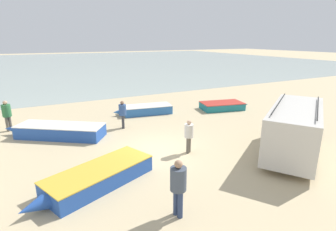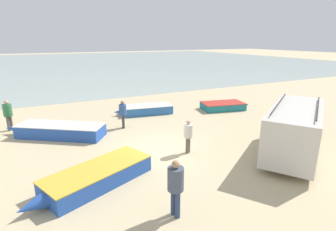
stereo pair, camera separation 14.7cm
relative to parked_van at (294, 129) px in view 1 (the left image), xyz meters
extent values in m
plane|color=tan|center=(-5.23, 3.14, -1.23)|extent=(200.00, 200.00, 0.00)
cube|color=#99A89E|center=(-5.23, 55.14, -1.23)|extent=(120.00, 80.00, 0.01)
cube|color=beige|center=(-0.02, -0.02, 0.02)|extent=(5.57, 4.59, 1.94)
cube|color=black|center=(2.27, 1.49, -0.51)|extent=(1.07, 1.56, 0.87)
cube|color=#1E232D|center=(2.20, 1.45, 0.60)|extent=(1.00, 1.47, 0.62)
cylinder|color=black|center=(0.90, 1.61, -0.86)|extent=(0.73, 0.58, 0.73)
cylinder|color=black|center=(1.84, 0.19, -0.86)|extent=(0.73, 0.58, 0.73)
cylinder|color=black|center=(-1.88, -0.22, -0.86)|extent=(0.73, 0.58, 0.73)
cylinder|color=black|center=(-0.95, -1.64, -0.86)|extent=(0.73, 0.58, 0.73)
cylinder|color=black|center=(-0.44, 0.62, 1.11)|extent=(3.71, 2.47, 0.05)
cylinder|color=black|center=(0.40, -0.65, 1.11)|extent=(3.71, 2.47, 0.05)
cube|color=#234CA3|center=(-9.17, 7.16, -0.90)|extent=(4.57, 3.78, 0.65)
cone|color=#234CA3|center=(-11.46, 8.74, -0.90)|extent=(1.18, 1.08, 0.62)
cube|color=silver|center=(-9.17, 7.16, -0.64)|extent=(0.92, 1.21, 0.05)
cube|color=silver|center=(-9.17, 7.16, -0.56)|extent=(4.62, 3.82, 0.04)
cube|color=#234CA3|center=(-8.41, 1.45, -0.93)|extent=(4.19, 2.90, 0.59)
cone|color=#234CA3|center=(-10.62, 0.53, -0.93)|extent=(1.01, 0.85, 0.56)
cube|color=gold|center=(-8.41, 1.45, -0.70)|extent=(0.72, 1.36, 0.05)
cube|color=gold|center=(-8.41, 1.45, -0.62)|extent=(4.23, 2.93, 0.04)
cube|color=#1E757F|center=(2.20, 7.82, -0.98)|extent=(3.33, 2.28, 0.49)
cone|color=#1E757F|center=(4.01, 7.41, -0.98)|extent=(0.75, 0.60, 0.47)
cube|color=#B22D23|center=(2.20, 7.82, -0.80)|extent=(0.53, 1.54, 0.05)
cube|color=#B22D23|center=(2.20, 7.82, -0.72)|extent=(3.36, 2.30, 0.04)
cube|color=#2D66AD|center=(-3.22, 9.31, -0.95)|extent=(3.49, 1.92, 0.56)
cone|color=#2D66AD|center=(-5.22, 9.64, -0.95)|extent=(0.80, 0.64, 0.53)
cube|color=silver|center=(-3.22, 9.31, -0.74)|extent=(0.41, 1.31, 0.05)
cube|color=silver|center=(-3.22, 9.31, -0.65)|extent=(3.53, 1.94, 0.04)
cylinder|color=#5B564C|center=(-4.20, 2.24, -0.84)|extent=(0.14, 0.14, 0.77)
cylinder|color=#5B564C|center=(-4.06, 2.32, -0.84)|extent=(0.14, 0.14, 0.77)
cylinder|color=silver|center=(-4.13, 2.28, -0.15)|extent=(0.42, 0.42, 0.61)
sphere|color=tan|center=(-4.13, 2.28, 0.26)|extent=(0.21, 0.21, 0.21)
cylinder|color=#5B564C|center=(-11.77, 9.49, -0.80)|extent=(0.16, 0.16, 0.87)
cylinder|color=#5B564C|center=(-11.63, 9.61, -0.80)|extent=(0.16, 0.16, 0.87)
cylinder|color=#2D6B3D|center=(-11.70, 9.55, -0.02)|extent=(0.47, 0.47, 0.69)
sphere|color=tan|center=(-11.70, 9.55, 0.44)|extent=(0.23, 0.23, 0.23)
cylinder|color=#38383D|center=(-5.71, 7.13, -0.83)|extent=(0.15, 0.15, 0.80)
cylinder|color=#38383D|center=(-5.75, 6.96, -0.83)|extent=(0.15, 0.15, 0.80)
cylinder|color=#335189|center=(-5.73, 7.05, -0.11)|extent=(0.43, 0.43, 0.63)
sphere|color=#8C664C|center=(-5.73, 7.05, 0.31)|extent=(0.22, 0.22, 0.22)
cylinder|color=navy|center=(-6.81, -1.35, -0.79)|extent=(0.17, 0.17, 0.88)
cylinder|color=navy|center=(-6.77, -1.53, -0.79)|extent=(0.17, 0.17, 0.88)
cylinder|color=#424C5B|center=(-6.79, -1.44, 0.00)|extent=(0.48, 0.48, 0.70)
sphere|color=tan|center=(-6.79, -1.44, 0.47)|extent=(0.24, 0.24, 0.24)
camera|label=1|loc=(-10.11, -7.25, 3.86)|focal=28.00mm
camera|label=2|loc=(-9.98, -7.32, 3.86)|focal=28.00mm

